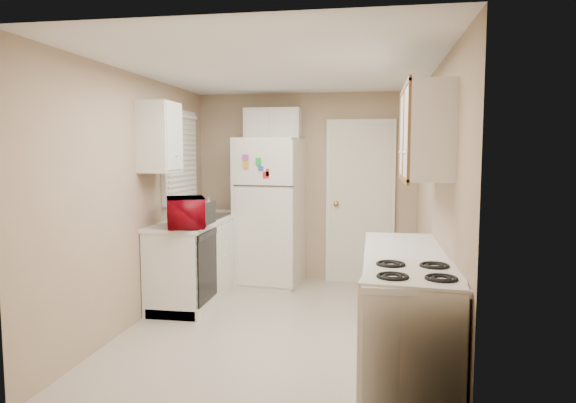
# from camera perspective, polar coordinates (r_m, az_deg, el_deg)

# --- Properties ---
(floor) EXTENTS (3.80, 3.80, 0.00)m
(floor) POSITION_cam_1_polar(r_m,az_deg,el_deg) (5.01, -0.96, -13.77)
(floor) COLOR beige
(floor) RESTS_ON ground
(ceiling) EXTENTS (3.80, 3.80, 0.00)m
(ceiling) POSITION_cam_1_polar(r_m,az_deg,el_deg) (4.78, -1.01, 14.48)
(ceiling) COLOR white
(ceiling) RESTS_ON floor
(wall_left) EXTENTS (3.80, 3.80, 0.00)m
(wall_left) POSITION_cam_1_polar(r_m,az_deg,el_deg) (5.19, -16.38, 0.27)
(wall_left) COLOR tan
(wall_left) RESTS_ON floor
(wall_right) EXTENTS (3.80, 3.80, 0.00)m
(wall_right) POSITION_cam_1_polar(r_m,az_deg,el_deg) (4.70, 16.04, -0.25)
(wall_right) COLOR tan
(wall_right) RESTS_ON floor
(wall_back) EXTENTS (2.80, 2.80, 0.00)m
(wall_back) POSITION_cam_1_polar(r_m,az_deg,el_deg) (6.62, 1.99, 1.60)
(wall_back) COLOR tan
(wall_back) RESTS_ON floor
(wall_front) EXTENTS (2.80, 2.80, 0.00)m
(wall_front) POSITION_cam_1_polar(r_m,az_deg,el_deg) (2.91, -7.76, -3.57)
(wall_front) COLOR tan
(wall_front) RESTS_ON floor
(left_counter) EXTENTS (0.60, 1.80, 0.90)m
(left_counter) POSITION_cam_1_polar(r_m,az_deg,el_deg) (6.01, -9.83, -6.12)
(left_counter) COLOR silver
(left_counter) RESTS_ON floor
(dishwasher) EXTENTS (0.03, 0.58, 0.72)m
(dishwasher) POSITION_cam_1_polar(r_m,az_deg,el_deg) (5.35, -9.01, -7.12)
(dishwasher) COLOR black
(dishwasher) RESTS_ON floor
(sink) EXTENTS (0.54, 0.74, 0.16)m
(sink) POSITION_cam_1_polar(r_m,az_deg,el_deg) (6.08, -9.43, -2.06)
(sink) COLOR gray
(sink) RESTS_ON left_counter
(microwave) EXTENTS (0.62, 0.49, 0.36)m
(microwave) POSITION_cam_1_polar(r_m,az_deg,el_deg) (5.25, -11.27, -1.20)
(microwave) COLOR maroon
(microwave) RESTS_ON left_counter
(soap_bottle) EXTENTS (0.10, 0.10, 0.20)m
(soap_bottle) POSITION_cam_1_polar(r_m,az_deg,el_deg) (6.43, -8.80, -0.37)
(soap_bottle) COLOR white
(soap_bottle) RESTS_ON left_counter
(window_blinds) EXTENTS (0.10, 0.98, 1.08)m
(window_blinds) POSITION_cam_1_polar(r_m,az_deg,el_deg) (6.11, -11.86, 4.90)
(window_blinds) COLOR silver
(window_blinds) RESTS_ON wall_left
(upper_cabinet_left) EXTENTS (0.30, 0.45, 0.70)m
(upper_cabinet_left) POSITION_cam_1_polar(r_m,az_deg,el_deg) (5.31, -14.05, 6.93)
(upper_cabinet_left) COLOR silver
(upper_cabinet_left) RESTS_ON wall_left
(refrigerator) EXTENTS (0.83, 0.81, 1.82)m
(refrigerator) POSITION_cam_1_polar(r_m,az_deg,el_deg) (6.43, -2.02, -1.10)
(refrigerator) COLOR beige
(refrigerator) RESTS_ON floor
(cabinet_over_fridge) EXTENTS (0.70, 0.30, 0.40)m
(cabinet_over_fridge) POSITION_cam_1_polar(r_m,az_deg,el_deg) (6.53, -1.69, 8.57)
(cabinet_over_fridge) COLOR silver
(cabinet_over_fridge) RESTS_ON wall_back
(interior_door) EXTENTS (0.86, 0.06, 2.08)m
(interior_door) POSITION_cam_1_polar(r_m,az_deg,el_deg) (6.54, 8.03, -0.08)
(interior_door) COLOR beige
(interior_door) RESTS_ON floor
(right_counter) EXTENTS (0.60, 2.00, 0.90)m
(right_counter) POSITION_cam_1_polar(r_m,az_deg,el_deg) (4.04, 12.75, -11.99)
(right_counter) COLOR silver
(right_counter) RESTS_ON floor
(stove) EXTENTS (0.68, 0.80, 0.90)m
(stove) POSITION_cam_1_polar(r_m,az_deg,el_deg) (3.45, 13.69, -15.10)
(stove) COLOR beige
(stove) RESTS_ON floor
(upper_cabinet_right) EXTENTS (0.30, 1.20, 0.70)m
(upper_cabinet_right) POSITION_cam_1_polar(r_m,az_deg,el_deg) (4.17, 14.99, 7.31)
(upper_cabinet_right) COLOR silver
(upper_cabinet_right) RESTS_ON wall_right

